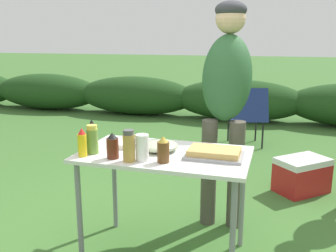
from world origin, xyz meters
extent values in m
ellipsoid|color=#1E4219|center=(-4.00, 4.57, 0.37)|extent=(2.40, 0.90, 0.74)
ellipsoid|color=#1E4219|center=(-2.00, 4.57, 0.37)|extent=(2.40, 0.90, 0.74)
ellipsoid|color=#1E4219|center=(0.00, 4.57, 0.37)|extent=(2.40, 0.90, 0.74)
cube|color=silver|center=(0.00, 0.00, 0.73)|extent=(1.10, 0.64, 0.02)
cylinder|color=gray|center=(-0.49, -0.27, 0.36)|extent=(0.04, 0.04, 0.71)
cylinder|color=gray|center=(0.49, -0.27, 0.36)|extent=(0.04, 0.04, 0.71)
cylinder|color=gray|center=(-0.49, 0.27, 0.36)|extent=(0.04, 0.04, 0.71)
cylinder|color=gray|center=(0.49, 0.27, 0.36)|extent=(0.04, 0.04, 0.71)
cube|color=#9E9EA3|center=(0.33, 0.00, 0.75)|extent=(0.36, 0.24, 0.02)
cube|color=tan|center=(0.33, 0.00, 0.78)|extent=(0.32, 0.21, 0.04)
cylinder|color=white|center=(-0.31, 0.08, 0.76)|extent=(0.21, 0.21, 0.03)
ellipsoid|color=#ADBC99|center=(-0.05, 0.04, 0.77)|extent=(0.25, 0.25, 0.07)
cylinder|color=white|center=(-0.08, -0.19, 0.82)|extent=(0.08, 0.08, 0.16)
cylinder|color=#B2893D|center=(-0.15, -0.23, 0.82)|extent=(0.07, 0.07, 0.17)
cylinder|color=#4C4C4C|center=(-0.15, -0.23, 0.92)|extent=(0.07, 0.07, 0.03)
cylinder|color=#562314|center=(-0.27, -0.20, 0.80)|extent=(0.07, 0.07, 0.13)
cone|color=black|center=(-0.27, -0.20, 0.89)|extent=(0.06, 0.06, 0.04)
cylinder|color=#CC4214|center=(-0.48, -0.08, 0.82)|extent=(0.06, 0.06, 0.16)
cone|color=black|center=(-0.48, -0.08, 0.93)|extent=(0.05, 0.05, 0.05)
cylinder|color=yellow|center=(-0.47, -0.21, 0.81)|extent=(0.06, 0.06, 0.14)
cone|color=red|center=(-0.47, -0.21, 0.90)|extent=(0.05, 0.05, 0.04)
cylinder|color=brown|center=(0.05, -0.18, 0.80)|extent=(0.07, 0.07, 0.13)
cone|color=gold|center=(0.05, -0.18, 0.88)|extent=(0.06, 0.06, 0.04)
cylinder|color=olive|center=(-0.44, -0.14, 0.82)|extent=(0.07, 0.07, 0.16)
cylinder|color=#D1CC47|center=(-0.44, -0.14, 0.91)|extent=(0.07, 0.07, 0.03)
cylinder|color=#4C473D|center=(0.20, 0.55, 0.43)|extent=(0.12, 0.12, 0.86)
cylinder|color=#4C473D|center=(0.41, 0.56, 0.43)|extent=(0.12, 0.12, 0.86)
ellipsoid|color=#28562D|center=(0.30, 0.68, 1.18)|extent=(0.40, 0.53, 0.74)
sphere|color=#DBAD89|center=(0.29, 0.81, 1.62)|extent=(0.24, 0.24, 0.24)
ellipsoid|color=#333338|center=(0.29, 0.81, 1.68)|extent=(0.25, 0.25, 0.14)
cube|color=navy|center=(0.27, 2.95, 0.39)|extent=(0.57, 0.57, 0.03)
cube|color=navy|center=(0.35, 2.68, 0.61)|extent=(0.49, 0.29, 0.44)
cylinder|color=black|center=(0.14, 2.70, 0.19)|extent=(0.02, 0.02, 0.38)
cylinder|color=black|center=(0.52, 2.82, 0.19)|extent=(0.02, 0.02, 0.38)
cylinder|color=black|center=(0.02, 3.09, 0.19)|extent=(0.02, 0.02, 0.38)
cylinder|color=black|center=(0.40, 3.20, 0.19)|extent=(0.02, 0.02, 0.38)
cylinder|color=black|center=(0.05, 2.89, 0.56)|extent=(0.14, 0.40, 0.02)
cylinder|color=black|center=(0.49, 3.02, 0.56)|extent=(0.14, 0.40, 0.02)
cube|color=#B21E1E|center=(0.96, 1.43, 0.14)|extent=(0.57, 0.56, 0.28)
cube|color=silver|center=(0.96, 1.43, 0.31)|extent=(0.57, 0.56, 0.06)
camera|label=1|loc=(0.69, -2.22, 1.47)|focal=40.00mm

